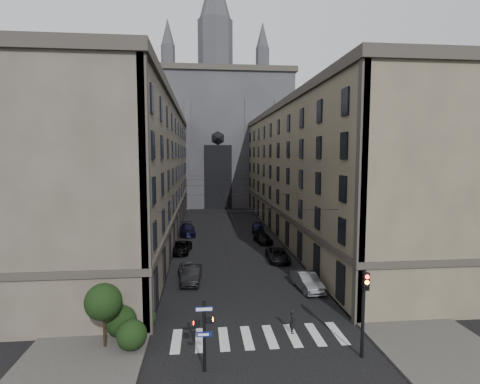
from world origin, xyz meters
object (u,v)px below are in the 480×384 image
object	(u,v)px
gothic_tower	(216,131)
traffic_light_right	(364,303)
car_right_midfar	(263,238)
pedestrian	(292,321)
car_left_midfar	(181,247)
pedestrian_signal_left	(204,330)
car_left_midnear	(192,275)
car_left_near	(188,271)
car_left_far	(187,230)
car_right_near	(307,281)
car_right_midnear	(278,255)
car_right_far	(258,227)

from	to	relation	value
gothic_tower	traffic_light_right	bearing A→B (deg)	-85.62
car_right_midfar	traffic_light_right	bearing A→B (deg)	-95.78
pedestrian	car_left_midfar	bearing A→B (deg)	25.38
traffic_light_right	car_right_midfar	size ratio (longest dim) A/B	1.17
pedestrian_signal_left	car_left_midnear	world-z (taller)	pedestrian_signal_left
car_left_near	car_right_midfar	distance (m)	16.79
pedestrian_signal_left	car_left_far	size ratio (longest dim) A/B	0.73
car_right_near	car_right_midfar	size ratio (longest dim) A/B	1.03
car_right_midfar	car_left_near	bearing A→B (deg)	-132.08
gothic_tower	car_right_midnear	xyz separation A→B (m)	(4.79, -52.78, -17.11)
gothic_tower	pedestrian	size ratio (longest dim) A/B	36.22
gothic_tower	car_left_far	size ratio (longest dim) A/B	10.56
car_right_near	car_right_midfar	world-z (taller)	car_right_near
car_right_far	car_right_midnear	bearing A→B (deg)	-83.45
car_left_midnear	car_right_near	size ratio (longest dim) A/B	0.99
car_left_midnear	car_right_near	world-z (taller)	car_right_near
gothic_tower	car_right_near	xyz separation A→B (m)	(5.52, -61.88, -17.05)
pedestrian_signal_left	car_left_midfar	distance (m)	25.45
car_right_near	pedestrian	size ratio (longest dim) A/B	2.85
car_left_midnear	car_right_far	world-z (taller)	car_right_far
traffic_light_right	car_left_midfar	xyz separation A→B (m)	(-11.77, 24.83, -2.61)
traffic_light_right	car_right_far	size ratio (longest dim) A/B	1.15
car_right_near	car_left_midfar	bearing A→B (deg)	124.58
gothic_tower	pedestrian_signal_left	distance (m)	75.15
car_left_near	car_left_midfar	size ratio (longest dim) A/B	0.90
pedestrian_signal_left	car_left_midfar	world-z (taller)	pedestrian_signal_left
car_left_near	car_left_midnear	size ratio (longest dim) A/B	0.97
car_left_far	car_left_midfar	bearing A→B (deg)	-96.90
car_left_midnear	car_left_midfar	distance (m)	10.89
traffic_light_right	car_left_near	bearing A→B (deg)	124.69
pedestrian_signal_left	car_right_midfar	bearing A→B (deg)	74.72
car_left_far	gothic_tower	bearing A→B (deg)	76.82
pedestrian_signal_left	traffic_light_right	world-z (taller)	traffic_light_right
car_left_far	car_right_midnear	bearing A→B (deg)	-59.27
gothic_tower	car_left_midfar	world-z (taller)	gothic_tower
car_right_midfar	pedestrian	world-z (taller)	pedestrian
car_right_near	car_right_far	xyz separation A→B (m)	(-0.59, 24.96, 0.02)
car_left_midnear	pedestrian	distance (m)	12.66
pedestrian_signal_left	car_left_near	world-z (taller)	pedestrian_signal_left
gothic_tower	car_left_midfar	xyz separation A→B (m)	(-6.17, -48.20, -17.12)
pedestrian	gothic_tower	bearing A→B (deg)	5.68
car_right_midfar	pedestrian	bearing A→B (deg)	-102.86
traffic_light_right	pedestrian	world-z (taller)	traffic_light_right
gothic_tower	car_left_midnear	size ratio (longest dim) A/B	12.84
car_right_far	pedestrian_signal_left	bearing A→B (deg)	-95.96
car_left_midfar	car_right_far	bearing A→B (deg)	51.73
car_left_midfar	car_right_near	world-z (taller)	car_right_near
pedestrian_signal_left	car_right_near	size ratio (longest dim) A/B	0.88
car_left_midfar	car_right_far	size ratio (longest dim) A/B	1.08
car_left_midnear	car_right_midfar	xyz separation A→B (m)	(9.10, 14.99, -0.10)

